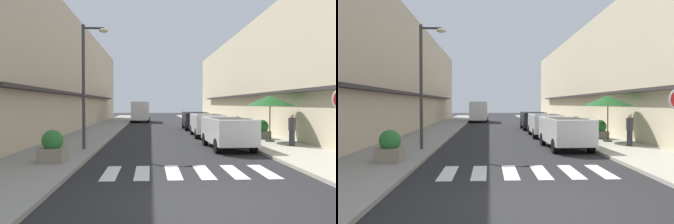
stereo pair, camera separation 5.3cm
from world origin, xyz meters
The scene contains 16 objects.
ground_plane centered at (0.00, 19.30, 0.00)m, with size 106.16×106.16×0.00m, color #232326.
sidewalk_left centered at (-5.09, 19.30, 0.06)m, with size 3.19×67.55×0.12m, color gray.
sidewalk_right centered at (5.09, 19.30, 0.06)m, with size 3.19×67.55×0.12m, color #ADA899.
building_row_left centered at (-9.18, 20.71, 4.32)m, with size 5.50×45.43×8.65m.
building_row_right centered at (9.18, 20.71, 4.26)m, with size 5.50×45.43×8.53m.
crosswalk centered at (0.00, 3.40, 0.01)m, with size 5.20×2.20×0.01m.
parked_car_near centered at (2.45, 8.70, 0.92)m, with size 1.90×4.25×1.47m.
parked_car_mid centered at (2.45, 14.60, 0.92)m, with size 1.89×4.27×1.47m.
parked_car_far centered at (2.45, 20.56, 0.92)m, with size 1.85×4.13×1.47m.
delivery_van centered at (-2.30, 32.46, 1.41)m, with size 2.09×5.44×2.37m.
street_lamp centered at (-3.94, 8.13, 3.47)m, with size 1.19×0.28×5.50m.
cafe_umbrella centered at (5.20, 10.68, 2.29)m, with size 2.60×2.60×2.45m.
planter_corner centered at (-4.56, 4.90, 0.62)m, with size 0.84×0.84×1.10m.
planter_midblock centered at (5.27, 12.19, 0.63)m, with size 0.84×0.84×1.09m.
planter_far centered at (5.66, 19.17, 0.59)m, with size 0.77×0.77×1.03m.
pedestrian_walking_near centered at (5.56, 8.72, 0.92)m, with size 0.34×0.34×1.54m.
Camera 2 is at (-1.12, -6.89, 2.12)m, focal length 35.87 mm.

